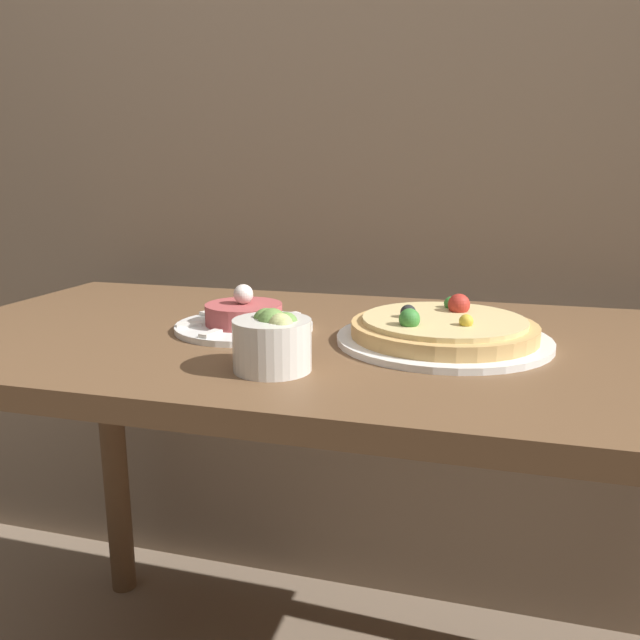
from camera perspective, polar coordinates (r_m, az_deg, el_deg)
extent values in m
cube|color=#84705B|center=(1.46, 6.16, 23.48)|extent=(8.00, 0.05, 2.60)
cube|color=brown|center=(1.01, 1.03, -2.35)|extent=(1.36, 0.69, 0.03)
cylinder|color=brown|center=(1.64, -18.34, -11.37)|extent=(0.06, 0.06, 0.75)
cylinder|color=white|center=(0.98, 11.19, -1.77)|extent=(0.33, 0.33, 0.01)
cylinder|color=tan|center=(0.97, 11.23, -0.86)|extent=(0.28, 0.28, 0.02)
cylinder|color=#E0C684|center=(0.97, 11.27, -0.01)|extent=(0.25, 0.25, 0.01)
sphere|color=#B22D23|center=(1.02, 12.58, 1.38)|extent=(0.04, 0.04, 0.04)
sphere|color=#387F33|center=(1.04, 11.89, 1.50)|extent=(0.02, 0.02, 0.02)
sphere|color=#387F33|center=(0.91, 8.18, 0.09)|extent=(0.03, 0.03, 0.03)
sphere|color=gold|center=(0.92, 13.22, -0.10)|extent=(0.02, 0.02, 0.02)
sphere|color=black|center=(0.96, 8.06, 0.68)|extent=(0.02, 0.02, 0.02)
cylinder|color=white|center=(1.05, -6.94, -0.60)|extent=(0.23, 0.23, 0.01)
cylinder|color=#A84747|center=(1.04, -6.97, 0.57)|extent=(0.13, 0.13, 0.03)
sphere|color=silver|center=(1.04, -7.02, 2.37)|extent=(0.03, 0.03, 0.03)
cube|color=white|center=(1.01, -2.28, -0.49)|extent=(0.04, 0.02, 0.01)
cube|color=white|center=(1.09, -2.85, 0.46)|extent=(0.04, 0.04, 0.01)
cube|color=white|center=(1.13, -6.22, 0.86)|extent=(0.02, 0.04, 0.01)
cube|color=white|center=(1.11, -10.04, 0.52)|extent=(0.04, 0.03, 0.01)
cube|color=white|center=(1.04, -11.85, -0.37)|extent=(0.04, 0.03, 0.01)
cube|color=white|center=(0.98, -9.97, -1.24)|extent=(0.02, 0.04, 0.01)
cube|color=white|center=(0.96, -5.46, -1.30)|extent=(0.04, 0.04, 0.01)
cylinder|color=silver|center=(0.82, -4.39, -2.29)|extent=(0.10, 0.10, 0.07)
sphere|color=#668E42|center=(0.83, -4.97, -0.09)|extent=(0.03, 0.03, 0.03)
sphere|color=#B7BC70|center=(0.81, -4.45, -0.49)|extent=(0.03, 0.03, 0.03)
sphere|color=#B7BC70|center=(0.80, -3.62, -0.54)|extent=(0.03, 0.03, 0.03)
sphere|color=#B7BC70|center=(0.79, -3.38, -0.72)|extent=(0.03, 0.03, 0.03)
sphere|color=#668E42|center=(0.81, -3.12, -0.39)|extent=(0.03, 0.03, 0.03)
sphere|color=#668E42|center=(0.81, -4.38, -0.27)|extent=(0.04, 0.04, 0.04)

